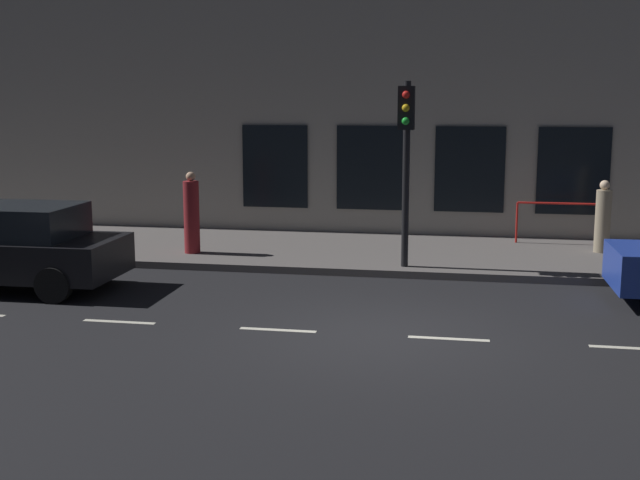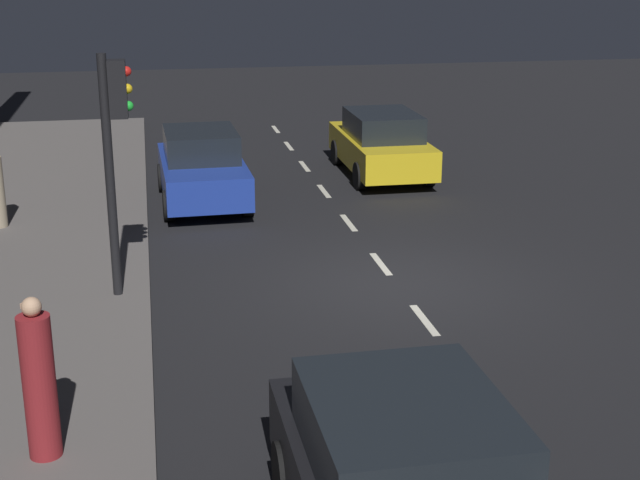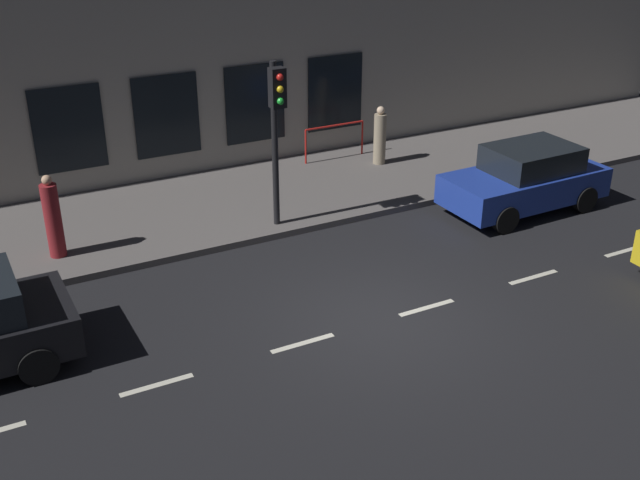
{
  "view_description": "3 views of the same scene",
  "coord_description": "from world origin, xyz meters",
  "px_view_note": "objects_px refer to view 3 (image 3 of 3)",
  "views": [
    {
      "loc": [
        -12.0,
        -1.25,
        3.55
      ],
      "look_at": [
        1.32,
        1.18,
        1.2
      ],
      "focal_mm": 46.52,
      "sensor_mm": 36.0,
      "label": 1
    },
    {
      "loc": [
        3.88,
        13.59,
        5.22
      ],
      "look_at": [
        1.57,
        1.53,
        1.33
      ],
      "focal_mm": 50.93,
      "sensor_mm": 36.0,
      "label": 2
    },
    {
      "loc": [
        -10.15,
        6.57,
        7.43
      ],
      "look_at": [
        1.35,
        0.56,
        1.19
      ],
      "focal_mm": 43.38,
      "sensor_mm": 36.0,
      "label": 3
    }
  ],
  "objects_px": {
    "traffic_light": "(276,116)",
    "pedestrian_1": "(53,219)",
    "parked_car_3": "(526,179)",
    "pedestrian_0": "(380,137)"
  },
  "relations": [
    {
      "from": "traffic_light",
      "to": "parked_car_3",
      "type": "bearing_deg",
      "value": -105.47
    },
    {
      "from": "traffic_light",
      "to": "pedestrian_1",
      "type": "height_order",
      "value": "traffic_light"
    },
    {
      "from": "pedestrian_1",
      "to": "pedestrian_0",
      "type": "bearing_deg",
      "value": 42.24
    },
    {
      "from": "traffic_light",
      "to": "pedestrian_0",
      "type": "relative_size",
      "value": 2.32
    },
    {
      "from": "traffic_light",
      "to": "pedestrian_0",
      "type": "xyz_separation_m",
      "value": [
        2.46,
        -4.16,
        -1.8
      ]
    },
    {
      "from": "pedestrian_0",
      "to": "pedestrian_1",
      "type": "bearing_deg",
      "value": -123.27
    },
    {
      "from": "traffic_light",
      "to": "parked_car_3",
      "type": "xyz_separation_m",
      "value": [
        -1.59,
        -5.74,
        -1.9
      ]
    },
    {
      "from": "traffic_light",
      "to": "pedestrian_0",
      "type": "distance_m",
      "value": 5.15
    },
    {
      "from": "parked_car_3",
      "to": "pedestrian_1",
      "type": "xyz_separation_m",
      "value": [
        2.35,
        10.46,
        0.19
      ]
    },
    {
      "from": "traffic_light",
      "to": "pedestrian_1",
      "type": "bearing_deg",
      "value": 80.84
    }
  ]
}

